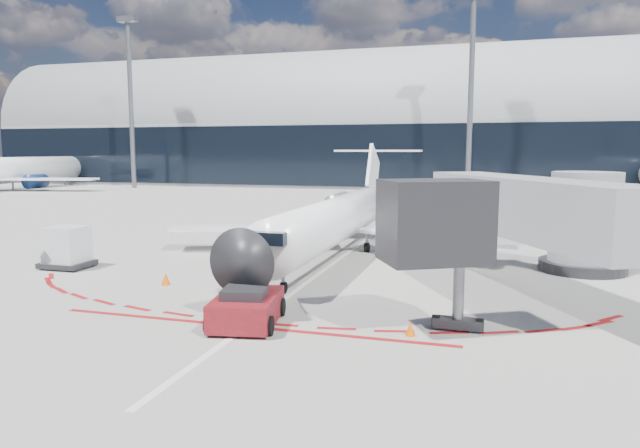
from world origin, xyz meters
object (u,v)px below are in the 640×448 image
(regional_jet, at_px, (340,217))
(ramp_worker, at_px, (247,290))
(pushback_tug, at_px, (247,308))
(uld_container, at_px, (67,248))

(regional_jet, height_order, ramp_worker, regional_jet)
(regional_jet, distance_m, pushback_tug, 13.49)
(ramp_worker, height_order, uld_container, uld_container)
(uld_container, bearing_deg, pushback_tug, -26.41)
(ramp_worker, xyz_separation_m, uld_container, (-11.70, 4.54, 0.23))
(regional_jet, relative_size, uld_container, 11.34)
(pushback_tug, xyz_separation_m, ramp_worker, (-0.63, 1.48, 0.21))
(ramp_worker, bearing_deg, regional_jet, -122.35)
(regional_jet, height_order, pushback_tug, regional_jet)
(pushback_tug, distance_m, uld_container, 13.73)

